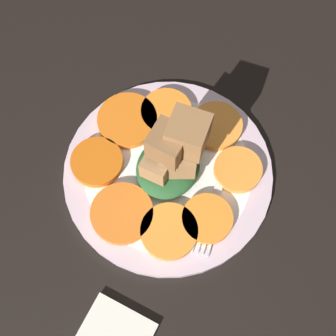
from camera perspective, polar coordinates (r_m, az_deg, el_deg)
table_slab at (r=64.70cm, az=0.00°, el=-1.04°), size 120.00×120.00×2.00cm
plate at (r=63.29cm, az=0.00°, el=-0.54°), size 28.19×28.19×1.05cm
carrot_slice_0 at (r=62.88cm, az=8.52°, el=-0.19°), size 6.43×6.43×1.16cm
carrot_slice_1 at (r=65.27cm, az=5.91°, el=5.15°), size 7.21×7.21×1.16cm
carrot_slice_2 at (r=65.95cm, az=-0.20°, el=6.84°), size 7.16×7.16×1.16cm
carrot_slice_3 at (r=65.57cm, az=-4.97°, el=5.83°), size 8.34×8.34×1.16cm
carrot_slice_4 at (r=63.33cm, az=-8.65°, el=0.74°), size 7.03×7.03×1.16cm
carrot_slice_5 at (r=60.47cm, az=-5.63°, el=-5.52°), size 8.11×8.11×1.16cm
carrot_slice_6 at (r=59.55cm, az=0.14°, el=-7.72°), size 7.33×7.33×1.16cm
carrot_slice_7 at (r=60.19cm, az=4.81°, el=-6.17°), size 6.57×6.57×1.16cm
center_pile at (r=58.34cm, az=0.57°, el=1.49°), size 9.15×8.30×11.64cm
fork at (r=61.83cm, az=6.01°, el=-2.89°), size 18.27×4.88×0.40cm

